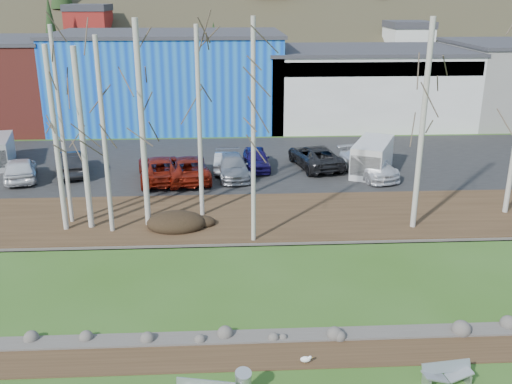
{
  "coord_description": "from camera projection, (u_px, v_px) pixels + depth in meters",
  "views": [
    {
      "loc": [
        -0.9,
        -14.31,
        11.64
      ],
      "look_at": [
        0.5,
        11.68,
        2.5
      ],
      "focal_mm": 40.0,
      "sensor_mm": 36.0,
      "label": 1
    }
  ],
  "objects": [
    {
      "name": "far_bank_rocks",
      "position": [
        246.0,
        243.0,
        28.03
      ],
      "size": [
        80.0,
        0.8,
        0.46
      ],
      "primitive_type": null,
      "color": "#47423D",
      "rests_on": "ground"
    },
    {
      "name": "car_8",
      "position": [
        18.0,
        169.0,
        36.71
      ],
      "size": [
        2.92,
        4.65,
        1.47
      ],
      "primitive_type": "imported",
      "rotation": [
        0.0,
        0.0,
        3.44
      ],
      "color": "white",
      "rests_on": "parking_lot"
    },
    {
      "name": "car_3",
      "position": [
        232.0,
        166.0,
        37.42
      ],
      "size": [
        2.52,
        5.05,
        1.41
      ],
      "primitive_type": "imported",
      "rotation": [
        0.0,
        0.0,
        0.12
      ],
      "color": "gray",
      "rests_on": "parking_lot"
    },
    {
      "name": "far_bank",
      "position": [
        244.0,
        217.0,
        31.02
      ],
      "size": [
        80.0,
        7.0,
        0.15
      ],
      "primitive_type": "cube",
      "color": "#382616",
      "rests_on": "ground"
    },
    {
      "name": "birch_6",
      "position": [
        253.0,
        135.0,
        26.26
      ],
      "size": [
        0.21,
        0.21,
        10.54
      ],
      "color": "beige",
      "rests_on": "far_bank"
    },
    {
      "name": "birch_4",
      "position": [
        142.0,
        127.0,
        28.18
      ],
      "size": [
        0.29,
        0.29,
        10.38
      ],
      "color": "beige",
      "rests_on": "far_bank"
    },
    {
      "name": "car_9",
      "position": [
        187.0,
        168.0,
        36.8
      ],
      "size": [
        3.49,
        6.0,
        1.57
      ],
      "primitive_type": "imported",
      "rotation": [
        0.0,
        0.0,
        3.31
      ],
      "color": "maroon",
      "rests_on": "parking_lot"
    },
    {
      "name": "building_white",
      "position": [
        362.0,
        85.0,
        53.59
      ],
      "size": [
        18.36,
        12.24,
        6.8
      ],
      "color": "beige",
      "rests_on": "ground"
    },
    {
      "name": "car_1",
      "position": [
        70.0,
        163.0,
        37.91
      ],
      "size": [
        2.78,
        5.04,
        1.57
      ],
      "primitive_type": "imported",
      "rotation": [
        0.0,
        0.0,
        3.39
      ],
      "color": "black",
      "rests_on": "parking_lot"
    },
    {
      "name": "dirt_strip",
      "position": [
        256.0,
        354.0,
        19.36
      ],
      "size": [
        80.0,
        1.8,
        0.03
      ],
      "primitive_type": "cube",
      "color": "#382616",
      "rests_on": "ground"
    },
    {
      "name": "river",
      "position": [
        250.0,
        283.0,
        24.17
      ],
      "size": [
        80.0,
        8.0,
        0.9
      ],
      "primitive_type": null,
      "color": "black",
      "rests_on": "ground"
    },
    {
      "name": "van_white",
      "position": [
        372.0,
        158.0,
        38.06
      ],
      "size": [
        3.87,
        5.27,
        2.13
      ],
      "rotation": [
        0.0,
        0.0,
        -0.43
      ],
      "color": "white",
      "rests_on": "parking_lot"
    },
    {
      "name": "birch_1",
      "position": [
        62.0,
        128.0,
        28.61
      ],
      "size": [
        0.2,
        0.2,
        10.07
      ],
      "color": "beige",
      "rests_on": "far_bank"
    },
    {
      "name": "car_0",
      "position": [
        22.0,
        169.0,
        36.72
      ],
      "size": [
        2.92,
        4.65,
        1.47
      ],
      "primitive_type": "imported",
      "rotation": [
        0.0,
        0.0,
        3.44
      ],
      "color": "white",
      "rests_on": "parking_lot"
    },
    {
      "name": "dirt_mound",
      "position": [
        176.0,
        222.0,
        29.39
      ],
      "size": [
        3.07,
        2.17,
        0.6
      ],
      "primitive_type": "ellipsoid",
      "color": "black",
      "rests_on": "far_bank"
    },
    {
      "name": "near_bank_rocks",
      "position": [
        255.0,
        338.0,
        20.31
      ],
      "size": [
        80.0,
        0.8,
        0.5
      ],
      "primitive_type": null,
      "color": "#47423D",
      "rests_on": "ground"
    },
    {
      "name": "car_7",
      "position": [
        368.0,
        164.0,
        37.59
      ],
      "size": [
        3.7,
        5.78,
        1.56
      ],
      "primitive_type": "imported",
      "rotation": [
        0.0,
        0.0,
        0.31
      ],
      "color": "silver",
      "rests_on": "parking_lot"
    },
    {
      "name": "car_4",
      "position": [
        256.0,
        159.0,
        39.07
      ],
      "size": [
        1.87,
        4.27,
        1.43
      ],
      "primitive_type": "imported",
      "rotation": [
        0.0,
        0.0,
        0.04
      ],
      "color": "#1B1255",
      "rests_on": "parking_lot"
    },
    {
      "name": "bench_damaged",
      "position": [
        447.0,
        374.0,
        17.8
      ],
      "size": [
        1.66,
        0.71,
        0.72
      ],
      "rotation": [
        0.0,
        0.0,
        0.12
      ],
      "color": "#B5B8BB",
      "rests_on": "ground"
    },
    {
      "name": "birch_3",
      "position": [
        104.0,
        138.0,
        27.5
      ],
      "size": [
        0.23,
        0.23,
        9.67
      ],
      "color": "beige",
      "rests_on": "far_bank"
    },
    {
      "name": "birch_2",
      "position": [
        83.0,
        141.0,
        28.05
      ],
      "size": [
        0.29,
        0.29,
        9.14
      ],
      "color": "beige",
      "rests_on": "far_bank"
    },
    {
      "name": "car_5",
      "position": [
        226.0,
        161.0,
        38.72
      ],
      "size": [
        1.6,
        4.09,
        1.33
      ],
      "primitive_type": "imported",
      "rotation": [
        0.0,
        0.0,
        3.09
      ],
      "color": "#BBBBBD",
      "rests_on": "parking_lot"
    },
    {
      "name": "car_6",
      "position": [
        315.0,
        156.0,
        39.44
      ],
      "size": [
        3.69,
        5.99,
        1.55
      ],
      "primitive_type": "imported",
      "rotation": [
        0.0,
        0.0,
        3.35
      ],
      "color": "black",
      "rests_on": "parking_lot"
    },
    {
      "name": "seagull",
      "position": [
        306.0,
        359.0,
        18.86
      ],
      "size": [
        0.42,
        0.2,
        0.3
      ],
      "rotation": [
        0.0,
        0.0,
        -0.18
      ],
      "color": "gold",
      "rests_on": "ground"
    },
    {
      "name": "building_blue",
      "position": [
        170.0,
        78.0,
        52.45
      ],
      "size": [
        20.4,
        12.24,
        8.3
      ],
      "color": "#0C41BD",
      "rests_on": "ground"
    },
    {
      "name": "birch_5",
      "position": [
        199.0,
        125.0,
        29.52
      ],
      "size": [
        0.24,
        0.24,
        10.03
      ],
      "color": "beige",
      "rests_on": "far_bank"
    },
    {
      "name": "car_2",
      "position": [
        160.0,
        168.0,
        36.71
      ],
      "size": [
        3.49,
        6.0,
        1.57
      ],
      "primitive_type": "imported",
      "rotation": [
        0.0,
        0.0,
        3.31
      ],
      "color": "maroon",
      "rests_on": "parking_lot"
    },
    {
      "name": "parking_lot",
      "position": [
        239.0,
        163.0,
        40.92
      ],
      "size": [
        80.0,
        14.0,
        0.14
      ],
      "primitive_type": "cube",
      "color": "black",
      "rests_on": "ground"
    },
    {
      "name": "birch_7",
      "position": [
        422.0,
        128.0,
        27.86
      ],
      "size": [
        0.28,
        0.28,
        10.46
      ],
      "color": "beige",
      "rests_on": "far_bank"
    },
    {
      "name": "birch_0",
      "position": [
        56.0,
        141.0,
        27.77
      ],
      "size": [
        0.26,
        0.26,
        9.24
      ],
      "color": "beige",
      "rests_on": "far_bank"
    }
  ]
}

